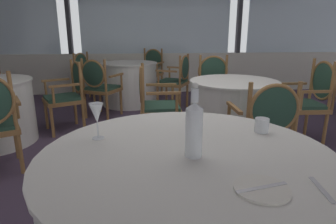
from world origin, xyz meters
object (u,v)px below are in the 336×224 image
at_px(dining_chair_2_0, 214,84).
at_px(dining_chair_3_0, 177,77).
at_px(water_bottle, 194,128).
at_px(dining_chair_3_1, 151,68).
at_px(dining_chair_2_2, 266,125).
at_px(dining_chair_3_3, 99,84).
at_px(water_tumbler, 262,125).
at_px(side_plate, 262,189).
at_px(dining_chair_2_1, 153,100).
at_px(dining_chair_3_2, 87,72).
at_px(dining_chair_0_1, 69,91).
at_px(dining_chair_2_3, 311,96).
at_px(wine_glass, 97,114).

bearing_deg(dining_chair_2_0, dining_chair_3_0, -145.64).
bearing_deg(water_bottle, dining_chair_3_1, 89.85).
height_order(dining_chair_2_2, dining_chair_3_3, dining_chair_2_2).
bearing_deg(dining_chair_3_3, water_tumbler, -128.72).
bearing_deg(dining_chair_3_1, side_plate, 29.51).
relative_size(dining_chair_2_1, dining_chair_2_2, 1.02).
height_order(water_bottle, dining_chair_3_1, water_bottle).
height_order(dining_chair_3_2, dining_chair_3_3, dining_chair_3_3).
height_order(dining_chair_2_1, dining_chair_3_3, dining_chair_2_1).
bearing_deg(dining_chair_0_1, water_tumbler, 97.11).
bearing_deg(dining_chair_2_3, wine_glass, 38.16).
bearing_deg(dining_chair_2_1, wine_glass, -100.90).
bearing_deg(wine_glass, dining_chair_2_1, 77.90).
xyz_separation_m(water_tumbler, dining_chair_3_1, (-0.43, 4.61, -0.24)).
distance_m(dining_chair_2_1, dining_chair_3_3, 1.45).
height_order(dining_chair_2_0, dining_chair_3_1, dining_chair_2_0).
relative_size(dining_chair_3_0, dining_chair_3_1, 0.98).
bearing_deg(wine_glass, water_bottle, -30.36).
bearing_deg(dining_chair_3_1, dining_chair_3_3, 0.00).
relative_size(dining_chair_0_1, dining_chair_2_3, 0.94).
bearing_deg(dining_chair_0_1, water_bottle, 86.92).
height_order(water_tumbler, dining_chair_3_1, dining_chair_3_1).
xyz_separation_m(dining_chair_2_0, dining_chair_3_2, (-2.11, 1.57, -0.00)).
xyz_separation_m(water_bottle, water_tumbler, (0.44, 0.28, -0.10)).
bearing_deg(dining_chair_2_1, dining_chair_2_3, -0.00).
bearing_deg(dining_chair_3_0, dining_chair_3_2, -0.00).
distance_m(dining_chair_2_1, dining_chair_2_3, 1.88).
xyz_separation_m(dining_chair_0_1, dining_chair_2_0, (2.05, 0.22, 0.01)).
distance_m(water_bottle, dining_chair_2_2, 1.38).
distance_m(dining_chair_2_3, dining_chair_3_3, 2.93).
distance_m(dining_chair_2_1, dining_chair_3_2, 2.75).
height_order(dining_chair_2_2, dining_chair_2_3, dining_chair_2_3).
bearing_deg(dining_chair_2_3, dining_chair_3_3, -24.41).
relative_size(wine_glass, dining_chair_2_1, 0.20).
bearing_deg(dining_chair_3_1, dining_chair_2_3, 58.80).
bearing_deg(wine_glass, dining_chair_0_1, 106.52).
bearing_deg(water_bottle, wine_glass, 149.64).
bearing_deg(dining_chair_3_0, dining_chair_3_1, -45.10).
bearing_deg(dining_chair_2_3, dining_chair_0_1, -12.89).
xyz_separation_m(dining_chair_2_0, dining_chair_2_1, (-0.96, -0.92, 0.00)).
bearing_deg(dining_chair_3_1, water_bottle, 27.41).
height_order(side_plate, water_tumbler, water_tumbler).
bearing_deg(dining_chair_3_2, dining_chair_2_1, -37.49).
bearing_deg(dining_chair_2_0, wine_glass, -25.34).
height_order(dining_chair_2_1, dining_chair_2_3, dining_chair_2_3).
height_order(wine_glass, dining_chair_2_2, wine_glass).
distance_m(water_bottle, dining_chair_2_0, 3.07).
bearing_deg(dining_chair_3_3, dining_chair_3_2, 44.84).
height_order(wine_glass, dining_chair_3_3, wine_glass).
xyz_separation_m(dining_chair_2_0, dining_chair_3_3, (-1.72, 0.31, -0.02)).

